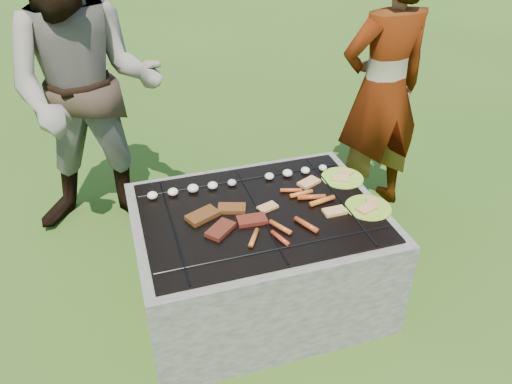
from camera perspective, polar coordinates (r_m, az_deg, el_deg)
lawn at (r=3.00m, az=0.29°, el=-11.75°), size 60.00×60.00×0.00m
fire_pit at (r=2.81m, az=0.31°, el=-7.68°), size 1.30×1.00×0.62m
mushrooms at (r=2.81m, az=-2.63°, el=1.14°), size 1.05×0.06×0.04m
pork_slabs at (r=2.54m, az=-3.64°, el=-3.04°), size 0.40×0.31×0.02m
sausages at (r=2.59m, az=4.76°, el=-2.27°), size 0.56×0.47×0.03m
bread_on_grate at (r=2.71m, az=5.95°, el=-0.68°), size 0.44×0.39×0.02m
plate_far at (r=2.92m, az=9.84°, el=1.55°), size 0.31×0.31×0.03m
plate_near at (r=2.70m, az=12.69°, el=-1.80°), size 0.27×0.27×0.03m
cook at (r=3.45m, az=14.27°, el=11.13°), size 0.68×0.48×1.76m
bystander at (r=3.25m, az=-18.76°, el=10.89°), size 1.08×0.92×1.96m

